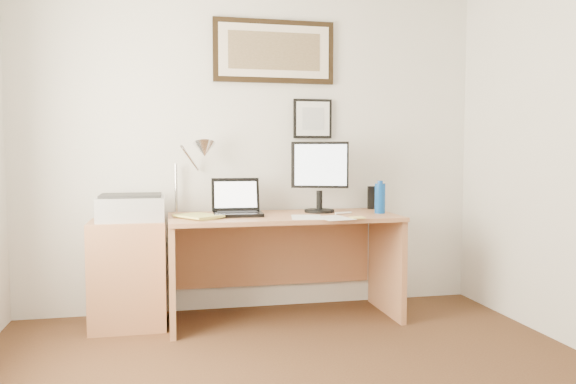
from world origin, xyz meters
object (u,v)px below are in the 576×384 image
object	(u,v)px
book	(185,218)
laptop	(237,207)
desk	(281,246)
lcd_monitor	(320,173)
water_bottle	(380,198)
printer	(131,207)
side_cabinet	(128,274)

from	to	relation	value
book	laptop	world-z (taller)	laptop
desk	lcd_monitor	bearing A→B (deg)	4.96
desk	laptop	distance (m)	0.44
book	lcd_monitor	xyz separation A→B (m)	(0.99, 0.25, 0.28)
laptop	lcd_monitor	xyz separation A→B (m)	(0.62, 0.06, 0.23)
water_bottle	laptop	xyz separation A→B (m)	(-1.03, 0.10, -0.05)
desk	printer	xyz separation A→B (m)	(-1.04, -0.02, 0.30)
desk	side_cabinet	bearing A→B (deg)	-178.11
laptop	lcd_monitor	world-z (taller)	lcd_monitor
water_bottle	desk	bearing A→B (deg)	169.60
desk	laptop	bearing A→B (deg)	-174.03
side_cabinet	water_bottle	distance (m)	1.85
water_bottle	book	xyz separation A→B (m)	(-1.40, -0.09, -0.10)
book	lcd_monitor	distance (m)	1.05
water_bottle	printer	size ratio (longest dim) A/B	0.49
water_bottle	printer	distance (m)	1.75
lcd_monitor	laptop	bearing A→B (deg)	-174.51
water_bottle	printer	world-z (taller)	water_bottle
water_bottle	laptop	distance (m)	1.03
desk	lcd_monitor	distance (m)	0.60
side_cabinet	water_bottle	bearing A→B (deg)	-3.04
book	desk	xyz separation A→B (m)	(0.69, 0.22, -0.25)
printer	desk	bearing A→B (deg)	1.23
water_bottle	side_cabinet	bearing A→B (deg)	176.96
book	lcd_monitor	world-z (taller)	lcd_monitor
side_cabinet	printer	size ratio (longest dim) A/B	1.66
side_cabinet	desk	world-z (taller)	desk
laptop	printer	xyz separation A→B (m)	(-0.72, 0.01, 0.01)
book	desk	size ratio (longest dim) A/B	0.19
book	laptop	bearing A→B (deg)	26.99
side_cabinet	laptop	bearing A→B (deg)	0.11
side_cabinet	book	xyz separation A→B (m)	(0.38, -0.19, 0.40)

